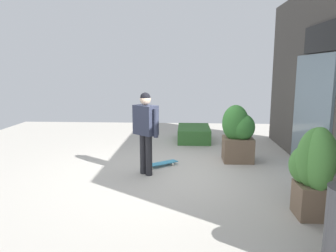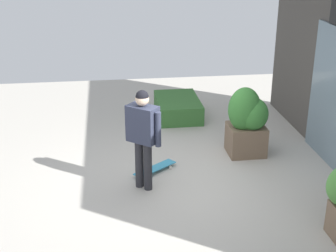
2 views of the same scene
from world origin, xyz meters
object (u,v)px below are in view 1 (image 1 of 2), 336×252
planter_box_left (238,133)px  planter_box_right (315,167)px  skateboarder (146,125)px  skateboard (160,164)px

planter_box_left → planter_box_right: bearing=12.8°
planter_box_left → planter_box_right: size_ratio=0.98×
skateboarder → planter_box_left: 2.18m
skateboarder → skateboard: 1.07m
skateboard → planter_box_right: size_ratio=0.60×
skateboarder → planter_box_right: skateboarder is taller
planter_box_left → planter_box_right: 2.75m
skateboarder → planter_box_right: 3.06m
skateboarder → planter_box_right: (1.71, 2.53, -0.26)m
skateboarder → skateboard: skateboarder is taller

